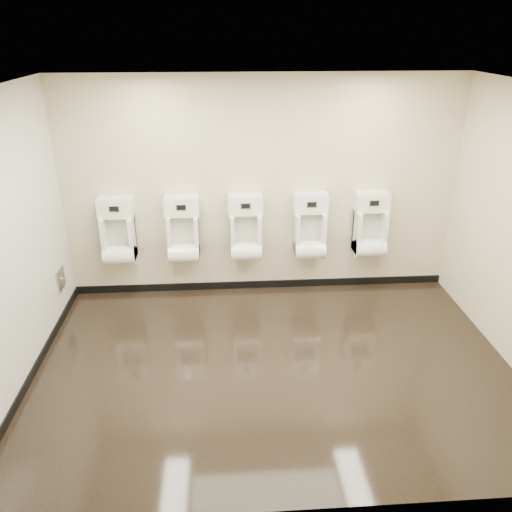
{
  "coord_description": "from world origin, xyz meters",
  "views": [
    {
      "loc": [
        -0.48,
        -4.3,
        3.28
      ],
      "look_at": [
        -0.16,
        0.55,
        1.03
      ],
      "focal_mm": 35.0,
      "sensor_mm": 36.0,
      "label": 1
    }
  ],
  "objects_px": {
    "urinal_0": "(118,236)",
    "urinal_4": "(370,229)",
    "urinal_3": "(310,231)",
    "access_panel": "(60,279)",
    "urinal_2": "(246,232)",
    "urinal_1": "(183,234)"
  },
  "relations": [
    {
      "from": "urinal_0",
      "to": "urinal_3",
      "type": "bearing_deg",
      "value": 0.0
    },
    {
      "from": "urinal_0",
      "to": "urinal_1",
      "type": "xyz_separation_m",
      "value": [
        0.81,
        0.0,
        0.0
      ]
    },
    {
      "from": "urinal_0",
      "to": "urinal_3",
      "type": "height_order",
      "value": "same"
    },
    {
      "from": "urinal_1",
      "to": "urinal_4",
      "type": "xyz_separation_m",
      "value": [
        2.41,
        0.0,
        0.0
      ]
    },
    {
      "from": "urinal_1",
      "to": "urinal_2",
      "type": "bearing_deg",
      "value": 0.0
    },
    {
      "from": "urinal_1",
      "to": "access_panel",
      "type": "bearing_deg",
      "value": -164.73
    },
    {
      "from": "access_panel",
      "to": "urinal_4",
      "type": "relative_size",
      "value": 0.3
    },
    {
      "from": "access_panel",
      "to": "urinal_1",
      "type": "height_order",
      "value": "urinal_1"
    },
    {
      "from": "urinal_3",
      "to": "urinal_1",
      "type": "bearing_deg",
      "value": 180.0
    },
    {
      "from": "urinal_0",
      "to": "urinal_2",
      "type": "bearing_deg",
      "value": 0.0
    },
    {
      "from": "urinal_3",
      "to": "urinal_4",
      "type": "xyz_separation_m",
      "value": [
        0.79,
        0.0,
        0.0
      ]
    },
    {
      "from": "access_panel",
      "to": "urinal_0",
      "type": "height_order",
      "value": "urinal_0"
    },
    {
      "from": "urinal_0",
      "to": "urinal_4",
      "type": "height_order",
      "value": "same"
    },
    {
      "from": "access_panel",
      "to": "urinal_2",
      "type": "bearing_deg",
      "value": 10.07
    },
    {
      "from": "urinal_0",
      "to": "urinal_4",
      "type": "xyz_separation_m",
      "value": [
        3.22,
        0.0,
        0.0
      ]
    },
    {
      "from": "urinal_1",
      "to": "urinal_3",
      "type": "distance_m",
      "value": 1.62
    },
    {
      "from": "urinal_3",
      "to": "access_panel",
      "type": "bearing_deg",
      "value": -172.59
    },
    {
      "from": "urinal_4",
      "to": "urinal_2",
      "type": "bearing_deg",
      "value": 180.0
    },
    {
      "from": "access_panel",
      "to": "urinal_0",
      "type": "relative_size",
      "value": 0.3
    },
    {
      "from": "access_panel",
      "to": "urinal_4",
      "type": "height_order",
      "value": "urinal_4"
    },
    {
      "from": "urinal_1",
      "to": "urinal_2",
      "type": "height_order",
      "value": "same"
    },
    {
      "from": "urinal_0",
      "to": "urinal_4",
      "type": "relative_size",
      "value": 1.0
    }
  ]
}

